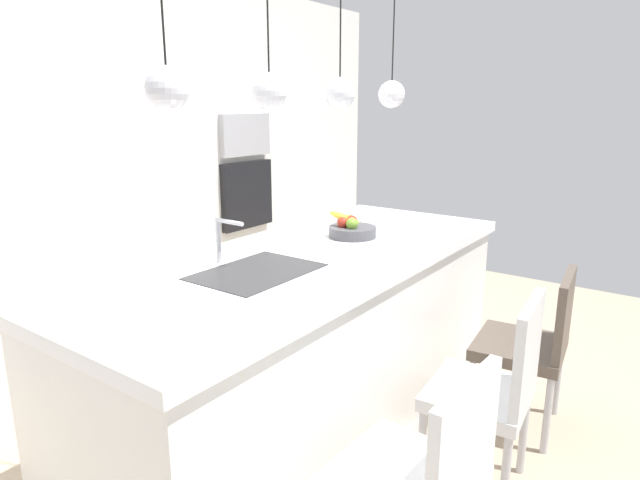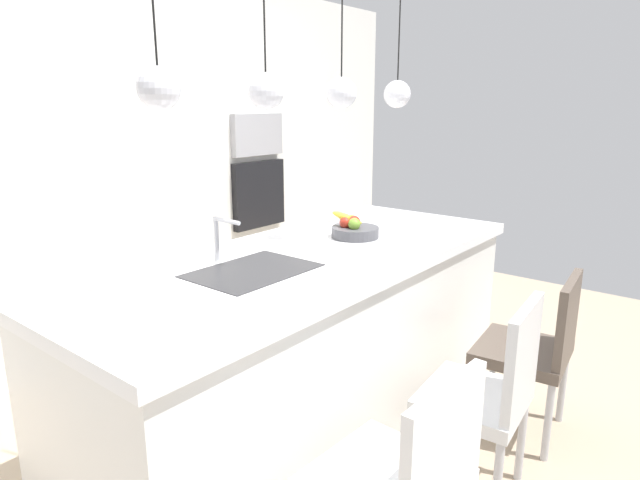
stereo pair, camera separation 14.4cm
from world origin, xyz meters
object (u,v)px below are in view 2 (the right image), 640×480
at_px(chair_middle, 489,390).
at_px(chair_far, 536,345).
at_px(oven, 258,194).
at_px(chair_near, 402,478).
at_px(microwave, 257,135).
at_px(fruit_bowl, 354,229).

height_order(chair_middle, chair_far, chair_middle).
distance_m(oven, chair_far, 2.65).
xyz_separation_m(chair_near, chair_middle, (0.72, -0.00, 0.00)).
relative_size(chair_middle, chair_far, 1.05).
xyz_separation_m(oven, chair_far, (-0.56, -2.55, -0.45)).
bearing_deg(chair_far, oven, 77.61).
xyz_separation_m(oven, chair_middle, (-1.17, -2.55, -0.43)).
distance_m(chair_near, chair_middle, 0.72).
relative_size(microwave, chair_middle, 0.59).
bearing_deg(oven, chair_middle, -114.65).
bearing_deg(oven, chair_far, -102.39).
bearing_deg(chair_middle, chair_far, 0.17).
distance_m(chair_middle, chair_far, 0.61).
bearing_deg(microwave, fruit_bowl, -116.90).
distance_m(chair_near, chair_far, 1.33).
height_order(oven, chair_middle, oven).
relative_size(fruit_bowl, chair_far, 0.31).
distance_m(fruit_bowl, chair_far, 1.13).
bearing_deg(chair_far, microwave, 77.61).
relative_size(microwave, chair_near, 0.60).
bearing_deg(microwave, oven, 0.00).
height_order(fruit_bowl, chair_middle, fruit_bowl).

